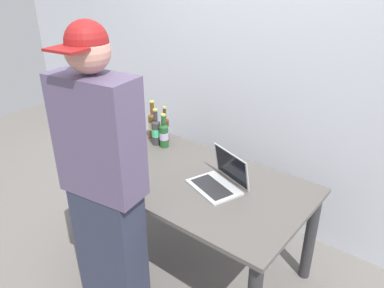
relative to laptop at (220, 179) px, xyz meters
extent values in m
plane|color=slate|center=(-0.20, -0.03, -0.78)|extent=(8.00, 8.00, 0.00)
cube|color=#56514C|center=(-0.20, -0.03, -0.06)|extent=(1.56, 0.89, 0.03)
cylinder|color=#2D2D30|center=(-0.92, -0.42, -0.43)|extent=(0.08, 0.08, 0.70)
cylinder|color=#2D2D30|center=(-0.92, 0.35, -0.43)|extent=(0.08, 0.08, 0.70)
cylinder|color=#2D2D30|center=(0.52, 0.35, -0.43)|extent=(0.08, 0.08, 0.70)
cube|color=#B7BABC|center=(-0.02, -0.05, -0.04)|extent=(0.39, 0.33, 0.01)
cube|color=#232326|center=(-0.02, -0.06, -0.04)|extent=(0.31, 0.22, 0.00)
cube|color=#B7BABC|center=(0.03, 0.08, 0.07)|extent=(0.33, 0.15, 0.21)
cube|color=black|center=(0.03, 0.08, 0.07)|extent=(0.30, 0.14, 0.19)
cylinder|color=brown|center=(-0.85, 0.27, 0.04)|extent=(0.07, 0.07, 0.19)
cone|color=brown|center=(-0.85, 0.27, 0.15)|extent=(0.07, 0.07, 0.03)
cylinder|color=brown|center=(-0.85, 0.27, 0.21)|extent=(0.03, 0.03, 0.09)
cylinder|color=#BFB74C|center=(-0.85, 0.27, 0.26)|extent=(0.04, 0.04, 0.01)
cylinder|color=beige|center=(-0.85, 0.27, 0.05)|extent=(0.07, 0.07, 0.07)
cylinder|color=#472B14|center=(-0.72, 0.28, 0.04)|extent=(0.06, 0.06, 0.18)
cone|color=#472B14|center=(-0.72, 0.28, 0.14)|extent=(0.06, 0.06, 0.02)
cylinder|color=#472B14|center=(-0.72, 0.28, 0.19)|extent=(0.02, 0.02, 0.08)
cylinder|color=#BFB74C|center=(-0.72, 0.28, 0.24)|extent=(0.03, 0.03, 0.01)
cylinder|color=#8AB3DD|center=(-0.72, 0.28, 0.05)|extent=(0.06, 0.06, 0.06)
cylinder|color=#333333|center=(-0.74, 0.19, 0.04)|extent=(0.07, 0.07, 0.18)
cone|color=#333333|center=(-0.74, 0.19, 0.15)|extent=(0.07, 0.07, 0.02)
cylinder|color=#333333|center=(-0.74, 0.19, 0.19)|extent=(0.03, 0.03, 0.07)
cylinder|color=#BFB74C|center=(-0.74, 0.19, 0.24)|extent=(0.04, 0.04, 0.01)
cylinder|color=#3DBE77|center=(-0.74, 0.19, 0.05)|extent=(0.07, 0.07, 0.06)
cylinder|color=#1E5123|center=(-0.67, 0.20, 0.03)|extent=(0.07, 0.07, 0.17)
cone|color=#1E5123|center=(-0.67, 0.20, 0.13)|extent=(0.07, 0.07, 0.02)
cylinder|color=#1E5123|center=(-0.67, 0.20, 0.18)|extent=(0.03, 0.03, 0.07)
cylinder|color=#BFB74C|center=(-0.67, 0.20, 0.21)|extent=(0.04, 0.04, 0.01)
cylinder|color=#B09CC4|center=(-0.67, 0.20, 0.04)|extent=(0.07, 0.07, 0.06)
cube|color=#2D3347|center=(-0.33, -0.65, -0.33)|extent=(0.41, 0.26, 0.88)
cube|color=#594C6B|center=(-0.33, -0.65, 0.44)|extent=(0.49, 0.28, 0.66)
sphere|color=tan|center=(-0.33, -0.65, 0.88)|extent=(0.22, 0.22, 0.22)
sphere|color=maroon|center=(-0.33, -0.65, 0.92)|extent=(0.21, 0.21, 0.21)
cube|color=maroon|center=(-0.31, -0.77, 0.91)|extent=(0.19, 0.15, 0.01)
cube|color=silver|center=(-0.20, 0.82, 0.52)|extent=(6.00, 0.10, 2.60)
camera|label=1|loc=(1.13, -1.71, 1.25)|focal=34.98mm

